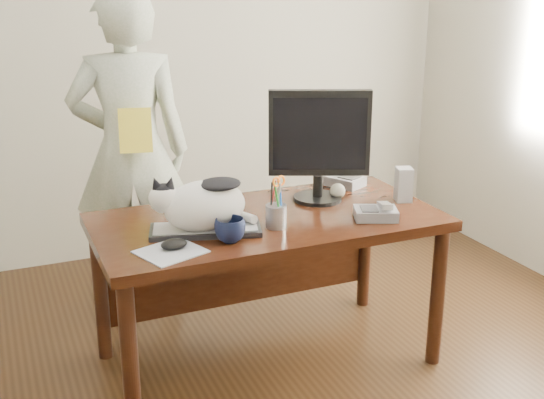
{
  "coord_description": "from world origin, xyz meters",
  "views": [
    {
      "loc": [
        -1.15,
        -2.15,
        1.81
      ],
      "look_at": [
        0.0,
        0.55,
        0.85
      ],
      "focal_mm": 45.0,
      "sensor_mm": 36.0,
      "label": 1
    }
  ],
  "objects_px": {
    "mouse": "(174,244)",
    "phone": "(377,212)",
    "person": "(131,152)",
    "speaker": "(404,184)",
    "baseball": "(338,191)",
    "cat": "(201,203)",
    "book_stack": "(215,198)",
    "pen_cup": "(276,213)",
    "monitor": "(319,140)",
    "keyboard": "(206,230)",
    "desk": "(262,241)",
    "coffee_mug": "(230,230)",
    "calculator": "(345,181)"
  },
  "relations": [
    {
      "from": "monitor",
      "to": "speaker",
      "type": "height_order",
      "value": "monitor"
    },
    {
      "from": "desk",
      "to": "book_stack",
      "type": "xyz_separation_m",
      "value": [
        -0.17,
        0.19,
        0.18
      ]
    },
    {
      "from": "speaker",
      "to": "calculator",
      "type": "bearing_deg",
      "value": 130.9
    },
    {
      "from": "baseball",
      "to": "phone",
      "type": "bearing_deg",
      "value": -86.18
    },
    {
      "from": "mouse",
      "to": "phone",
      "type": "bearing_deg",
      "value": -20.0
    },
    {
      "from": "phone",
      "to": "pen_cup",
      "type": "bearing_deg",
      "value": -166.58
    },
    {
      "from": "monitor",
      "to": "coffee_mug",
      "type": "xyz_separation_m",
      "value": [
        -0.58,
        -0.34,
        -0.26
      ]
    },
    {
      "from": "mouse",
      "to": "phone",
      "type": "relative_size",
      "value": 0.55
    },
    {
      "from": "cat",
      "to": "person",
      "type": "height_order",
      "value": "person"
    },
    {
      "from": "desk",
      "to": "coffee_mug",
      "type": "bearing_deg",
      "value": -131.39
    },
    {
      "from": "calculator",
      "to": "monitor",
      "type": "bearing_deg",
      "value": -171.58
    },
    {
      "from": "person",
      "to": "keyboard",
      "type": "bearing_deg",
      "value": 109.11
    },
    {
      "from": "monitor",
      "to": "book_stack",
      "type": "relative_size",
      "value": 2.16
    },
    {
      "from": "pen_cup",
      "to": "book_stack",
      "type": "xyz_separation_m",
      "value": [
        -0.15,
        0.41,
        -0.03
      ]
    },
    {
      "from": "person",
      "to": "pen_cup",
      "type": "bearing_deg",
      "value": 124.76
    },
    {
      "from": "keyboard",
      "to": "pen_cup",
      "type": "xyz_separation_m",
      "value": [
        0.31,
        -0.06,
        0.05
      ]
    },
    {
      "from": "keyboard",
      "to": "speaker",
      "type": "relative_size",
      "value": 3.03
    },
    {
      "from": "desk",
      "to": "person",
      "type": "relative_size",
      "value": 0.89
    },
    {
      "from": "book_stack",
      "to": "phone",
      "type": "bearing_deg",
      "value": -60.47
    },
    {
      "from": "keyboard",
      "to": "coffee_mug",
      "type": "height_order",
      "value": "coffee_mug"
    },
    {
      "from": "monitor",
      "to": "baseball",
      "type": "height_order",
      "value": "monitor"
    },
    {
      "from": "cat",
      "to": "coffee_mug",
      "type": "bearing_deg",
      "value": -44.61
    },
    {
      "from": "cat",
      "to": "coffee_mug",
      "type": "distance_m",
      "value": 0.18
    },
    {
      "from": "desk",
      "to": "pen_cup",
      "type": "bearing_deg",
      "value": -94.72
    },
    {
      "from": "monitor",
      "to": "pen_cup",
      "type": "height_order",
      "value": "monitor"
    },
    {
      "from": "speaker",
      "to": "keyboard",
      "type": "bearing_deg",
      "value": -159.37
    },
    {
      "from": "pen_cup",
      "to": "speaker",
      "type": "bearing_deg",
      "value": 7.81
    },
    {
      "from": "cat",
      "to": "mouse",
      "type": "relative_size",
      "value": 3.72
    },
    {
      "from": "desk",
      "to": "cat",
      "type": "height_order",
      "value": "cat"
    },
    {
      "from": "person",
      "to": "speaker",
      "type": "bearing_deg",
      "value": 153.47
    },
    {
      "from": "mouse",
      "to": "phone",
      "type": "height_order",
      "value": "phone"
    },
    {
      "from": "calculator",
      "to": "keyboard",
      "type": "bearing_deg",
      "value": 175.76
    },
    {
      "from": "monitor",
      "to": "person",
      "type": "xyz_separation_m",
      "value": [
        -0.76,
        0.78,
        -0.17
      ]
    },
    {
      "from": "cat",
      "to": "book_stack",
      "type": "height_order",
      "value": "cat"
    },
    {
      "from": "keyboard",
      "to": "pen_cup",
      "type": "distance_m",
      "value": 0.32
    },
    {
      "from": "desk",
      "to": "baseball",
      "type": "bearing_deg",
      "value": 5.33
    },
    {
      "from": "keyboard",
      "to": "book_stack",
      "type": "distance_m",
      "value": 0.38
    },
    {
      "from": "speaker",
      "to": "baseball",
      "type": "relative_size",
      "value": 2.18
    },
    {
      "from": "baseball",
      "to": "person",
      "type": "height_order",
      "value": "person"
    },
    {
      "from": "pen_cup",
      "to": "baseball",
      "type": "bearing_deg",
      "value": 30.04
    },
    {
      "from": "monitor",
      "to": "pen_cup",
      "type": "bearing_deg",
      "value": -119.98
    },
    {
      "from": "monitor",
      "to": "cat",
      "type": "bearing_deg",
      "value": -140.69
    },
    {
      "from": "pen_cup",
      "to": "monitor",
      "type": "bearing_deg",
      "value": 37.3
    },
    {
      "from": "monitor",
      "to": "calculator",
      "type": "xyz_separation_m",
      "value": [
        0.25,
        0.18,
        -0.29
      ]
    },
    {
      "from": "phone",
      "to": "desk",
      "type": "bearing_deg",
      "value": 169.48
    },
    {
      "from": "monitor",
      "to": "calculator",
      "type": "relative_size",
      "value": 2.42
    },
    {
      "from": "keyboard",
      "to": "pen_cup",
      "type": "relative_size",
      "value": 2.16
    },
    {
      "from": "desk",
      "to": "phone",
      "type": "relative_size",
      "value": 6.9
    },
    {
      "from": "desk",
      "to": "coffee_mug",
      "type": "height_order",
      "value": "coffee_mug"
    },
    {
      "from": "mouse",
      "to": "coffee_mug",
      "type": "relative_size",
      "value": 0.98
    }
  ]
}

